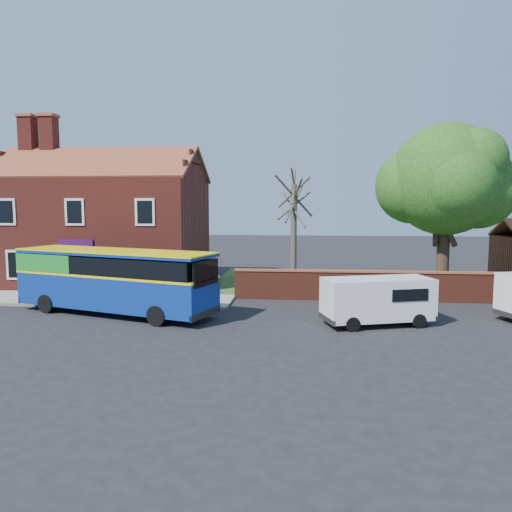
# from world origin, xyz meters

# --- Properties ---
(ground) EXTENTS (120.00, 120.00, 0.00)m
(ground) POSITION_xyz_m (0.00, 0.00, 0.00)
(ground) COLOR black
(ground) RESTS_ON ground
(pavement) EXTENTS (18.00, 3.50, 0.12)m
(pavement) POSITION_xyz_m (-7.00, 5.75, 0.06)
(pavement) COLOR gray
(pavement) RESTS_ON ground
(kerb) EXTENTS (18.00, 0.15, 0.14)m
(kerb) POSITION_xyz_m (-7.00, 4.00, 0.07)
(kerb) COLOR slate
(kerb) RESTS_ON ground
(grass_strip) EXTENTS (26.00, 12.00, 0.04)m
(grass_strip) POSITION_xyz_m (13.00, 13.00, 0.02)
(grass_strip) COLOR #426B28
(grass_strip) RESTS_ON ground
(shop_building) EXTENTS (12.30, 8.13, 10.50)m
(shop_building) POSITION_xyz_m (-7.02, 11.50, 3.41)
(shop_building) COLOR maroon
(shop_building) RESTS_ON ground
(boundary_wall) EXTENTS (22.00, 0.38, 1.60)m
(boundary_wall) POSITION_xyz_m (13.00, 7.00, 0.81)
(boundary_wall) COLOR maroon
(boundary_wall) RESTS_ON ground
(bus) EXTENTS (9.95, 5.39, 2.95)m
(bus) POSITION_xyz_m (-3.25, 2.86, 1.68)
(bus) COLOR navy
(bus) RESTS_ON ground
(van_near) EXTENTS (4.83, 3.04, 1.98)m
(van_near) POSITION_xyz_m (8.76, 1.81, 1.10)
(van_near) COLOR white
(van_near) RESTS_ON ground
(large_tree) EXTENTS (7.75, 6.13, 9.45)m
(large_tree) POSITION_xyz_m (13.46, 9.56, 6.19)
(large_tree) COLOR black
(large_tree) RESTS_ON ground
(bare_tree) EXTENTS (2.52, 3.00, 6.71)m
(bare_tree) POSITION_xyz_m (5.06, 9.90, 3.44)
(bare_tree) COLOR #4C4238
(bare_tree) RESTS_ON ground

